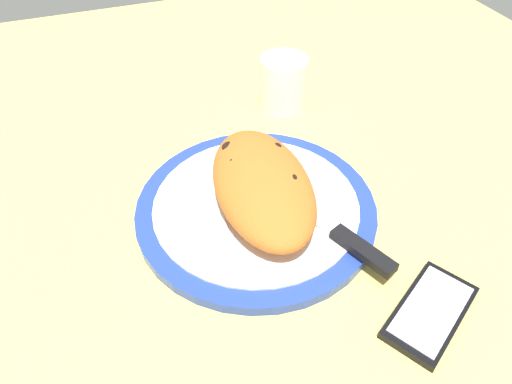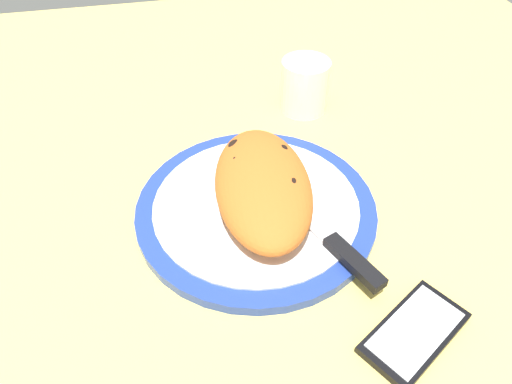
{
  "view_description": "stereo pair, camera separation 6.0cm",
  "coord_description": "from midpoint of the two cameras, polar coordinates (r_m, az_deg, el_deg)",
  "views": [
    {
      "loc": [
        40.91,
        -15.01,
        45.29
      ],
      "look_at": [
        0.0,
        0.0,
        3.78
      ],
      "focal_mm": 33.06,
      "sensor_mm": 36.0,
      "label": 1
    },
    {
      "loc": [
        42.59,
        -9.23,
        45.29
      ],
      "look_at": [
        0.0,
        0.0,
        3.78
      ],
      "focal_mm": 33.06,
      "sensor_mm": 36.0,
      "label": 2
    }
  ],
  "objects": [
    {
      "name": "water_glass",
      "position": [
        0.81,
        1.13,
        12.65
      ],
      "size": [
        7.89,
        7.89,
        8.67
      ],
      "color": "silver",
      "rests_on": "ground_plane"
    },
    {
      "name": "ground_plane",
      "position": [
        0.64,
        -2.7,
        -3.56
      ],
      "size": [
        150.0,
        150.0,
        3.0
      ],
      "primitive_type": "cube",
      "color": "#EACC60"
    },
    {
      "name": "fork",
      "position": [
        0.61,
        -8.29,
        -2.08
      ],
      "size": [
        16.43,
        2.32,
        0.4
      ],
      "color": "silver",
      "rests_on": "plate"
    },
    {
      "name": "plate",
      "position": [
        0.62,
        -2.77,
        -2.08
      ],
      "size": [
        31.53,
        31.53,
        1.78
      ],
      "color": "#233D99",
      "rests_on": "ground_plane"
    },
    {
      "name": "calzone",
      "position": [
        0.6,
        -2.02,
        0.59
      ],
      "size": [
        23.71,
        14.2,
        5.82
      ],
      "color": "#C16023",
      "rests_on": "plate"
    },
    {
      "name": "knife",
      "position": [
        0.57,
        7.63,
        -5.64
      ],
      "size": [
        19.9,
        9.68,
        1.2
      ],
      "color": "silver",
      "rests_on": "plate"
    },
    {
      "name": "smartphone",
      "position": [
        0.55,
        17.39,
        -13.86
      ],
      "size": [
        11.53,
        13.62,
        1.16
      ],
      "color": "black",
      "rests_on": "ground_plane"
    }
  ]
}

